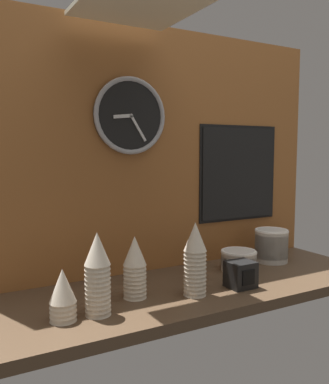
# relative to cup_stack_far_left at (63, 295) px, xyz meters

# --- Properties ---
(ground_plane) EXTENTS (1.60, 0.56, 0.04)m
(ground_plane) POSITION_rel_cup_stack_far_left_xyz_m (0.56, 0.10, -0.10)
(ground_plane) COLOR #4C3826
(wall_tiled_back) EXTENTS (1.60, 0.03, 1.05)m
(wall_tiled_back) POSITION_rel_cup_stack_far_left_xyz_m (0.56, 0.37, 0.44)
(wall_tiled_back) COLOR #A3602D
(wall_tiled_back) RESTS_ON ground_plane
(cup_stack_far_left) EXTENTS (0.08, 0.08, 0.16)m
(cup_stack_far_left) POSITION_rel_cup_stack_far_left_xyz_m (0.00, 0.00, 0.00)
(cup_stack_far_left) COLOR beige
(cup_stack_far_left) RESTS_ON ground_plane
(cup_stack_center) EXTENTS (0.08, 0.08, 0.27)m
(cup_stack_center) POSITION_rel_cup_stack_far_left_xyz_m (0.48, -0.01, 0.05)
(cup_stack_center) COLOR beige
(cup_stack_center) RESTS_ON ground_plane
(cup_stack_left) EXTENTS (0.08, 0.08, 0.27)m
(cup_stack_left) POSITION_rel_cup_stack_far_left_xyz_m (0.11, -0.01, 0.05)
(cup_stack_left) COLOR beige
(cup_stack_left) RESTS_ON ground_plane
(cup_stack_center_left) EXTENTS (0.08, 0.08, 0.22)m
(cup_stack_center_left) POSITION_rel_cup_stack_far_left_xyz_m (0.28, 0.08, 0.03)
(cup_stack_center_left) COLOR beige
(cup_stack_center_left) RESTS_ON ground_plane
(bowl_stack_right) EXTENTS (0.16, 0.16, 0.09)m
(bowl_stack_right) POSITION_rel_cup_stack_far_left_xyz_m (0.82, 0.16, -0.03)
(bowl_stack_right) COLOR beige
(bowl_stack_right) RESTS_ON ground_plane
(bowl_stack_far_right) EXTENTS (0.16, 0.16, 0.15)m
(bowl_stack_far_right) POSITION_rel_cup_stack_far_left_xyz_m (1.05, 0.20, -0.00)
(bowl_stack_far_right) COLOR beige
(bowl_stack_far_right) RESTS_ON ground_plane
(wall_clock) EXTENTS (0.32, 0.03, 0.32)m
(wall_clock) POSITION_rel_cup_stack_far_left_xyz_m (0.38, 0.34, 0.58)
(wall_clock) COLOR black
(menu_board) EXTENTS (0.45, 0.01, 0.46)m
(menu_board) POSITION_rel_cup_stack_far_left_xyz_m (0.96, 0.34, 0.33)
(menu_board) COLOR black
(napkin_dispenser) EXTENTS (0.10, 0.09, 0.10)m
(napkin_dispenser) POSITION_rel_cup_stack_far_left_xyz_m (0.68, -0.02, -0.03)
(napkin_dispenser) COLOR black
(napkin_dispenser) RESTS_ON ground_plane
(ceiling_light_panel) EXTENTS (0.40, 0.40, 0.02)m
(ceiling_light_panel) POSITION_rel_cup_stack_far_left_xyz_m (0.31, 0.10, 0.94)
(ceiling_light_panel) COLOR white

